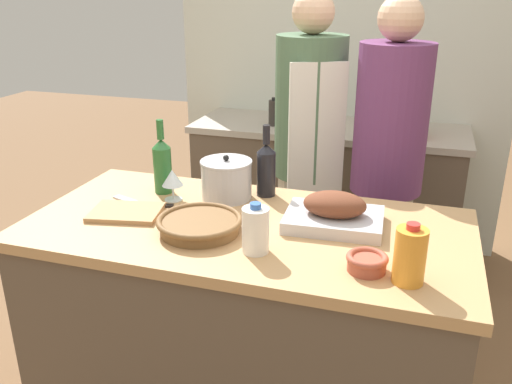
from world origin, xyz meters
The scene contains 20 objects.
kitchen_island centered at (0.00, 0.00, 0.47)m, with size 1.59×0.78×0.93m.
back_counter centered at (0.00, 1.63, 0.45)m, with size 1.71×0.60×0.90m.
back_wall centered at (0.00, 1.98, 1.27)m, with size 2.21×0.10×2.55m.
roasting_pan centered at (0.30, 0.08, 0.98)m, with size 0.36×0.27×0.13m.
wicker_basket centered at (-0.13, -0.11, 0.96)m, with size 0.30×0.30×0.05m.
cutting_board centered at (-0.45, -0.05, 0.94)m, with size 0.29×0.23×0.02m.
stock_pot centered at (-0.16, 0.22, 1.01)m, with size 0.21×0.21×0.18m.
mixing_bowl centered at (0.45, -0.21, 0.96)m, with size 0.13×0.13×0.05m.
juice_jug centered at (0.57, -0.24, 1.02)m, with size 0.09×0.09×0.19m.
milk_jug centered at (0.10, -0.19, 1.01)m, with size 0.09×0.09×0.17m.
wine_bottle_green centered at (-0.43, 0.20, 1.05)m, with size 0.07×0.07×0.30m.
wine_bottle_dark centered at (-0.01, 0.30, 1.05)m, with size 0.08×0.08×0.29m.
wine_glass_left centered at (-0.35, 0.13, 1.02)m, with size 0.08×0.08×0.13m.
knife_chef centered at (-0.42, 0.04, 0.94)m, with size 0.23×0.08×0.01m.
knife_paring centered at (-0.49, 0.06, 0.94)m, with size 0.19×0.09×0.01m.
stand_mixer centered at (0.50, 1.52, 1.03)m, with size 0.18×0.14×0.31m.
condiment_bottle_tall centered at (0.26, 1.79, 0.98)m, with size 0.07×0.07×0.17m.
condiment_bottle_short centered at (-0.34, 1.54, 0.98)m, with size 0.06×0.06×0.18m.
person_cook_aproned centered at (0.03, 0.91, 0.95)m, with size 0.37×0.38×1.71m.
person_cook_guest centered at (0.43, 0.81, 0.94)m, with size 0.33×0.33×1.70m.
Camera 1 is at (0.57, -1.67, 1.74)m, focal length 38.00 mm.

